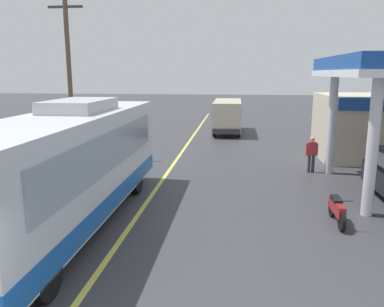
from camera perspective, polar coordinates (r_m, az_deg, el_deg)
name	(u,v)px	position (r m, az deg, el deg)	size (l,w,h in m)	color
ground	(186,146)	(24.52, -0.85, 1.12)	(120.00, 120.00, 0.00)	#38383D
lane_divider_stripe	(174,164)	(19.67, -2.70, -1.52)	(0.16, 50.00, 0.01)	#D8CC4C
coach_bus_main	(70,169)	(12.02, -17.43, -2.20)	(2.60, 11.04, 3.69)	silver
minibus_opposing_lane	(227,114)	(29.88, 5.20, 5.83)	(2.04, 6.13, 2.44)	#BFB799
motorcycle_parked_forecourt	(337,209)	(12.73, 20.41, -7.62)	(0.55, 1.80, 0.92)	black
pedestrian_near_pump	(312,152)	(18.65, 17.09, 0.15)	(0.55, 0.22, 1.66)	#33333F
utility_pole_roadside	(69,75)	(21.69, -17.47, 10.82)	(1.80, 0.24, 8.37)	brown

